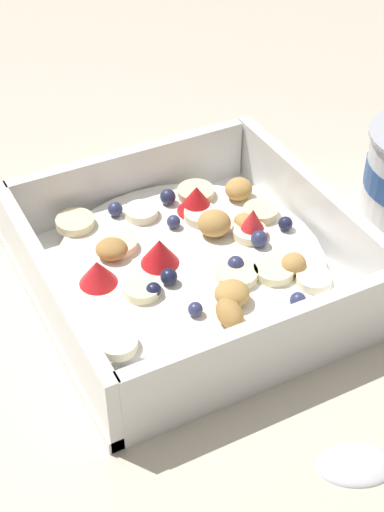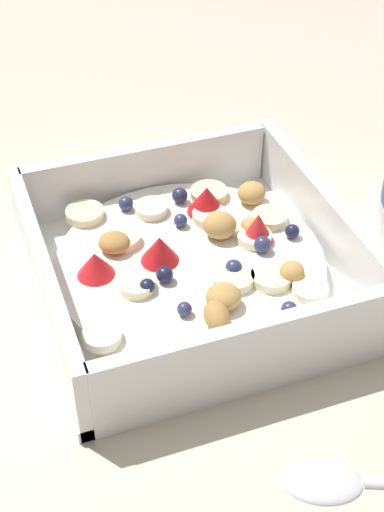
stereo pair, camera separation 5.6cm
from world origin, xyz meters
name	(u,v)px [view 2 (the right image)]	position (x,y,z in m)	size (l,w,h in m)	color
ground_plane	(190,286)	(0.00, 0.00, 0.00)	(2.40, 2.40, 0.00)	beige
fruit_bowl	(193,266)	(0.00, 0.00, 0.02)	(0.22, 0.22, 0.06)	white
spoon	(369,480)	(0.20, 0.04, 0.00)	(0.09, 0.17, 0.01)	silver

